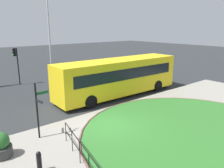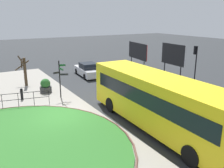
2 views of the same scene
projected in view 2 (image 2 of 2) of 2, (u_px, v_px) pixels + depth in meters
name	position (u px, v px, depth m)	size (l,w,h in m)	color
ground	(61.00, 116.00, 16.09)	(120.00, 120.00, 0.00)	#282B2D
sidewalk_paving	(35.00, 122.00, 15.24)	(32.00, 8.55, 0.02)	gray
grass_island	(2.00, 155.00, 11.54)	(12.64, 12.64, 0.10)	#2D6B28
grass_kerb_ring	(2.00, 154.00, 11.54)	(12.95, 12.95, 0.11)	brown
signpost_directional	(60.00, 76.00, 19.24)	(0.75, 1.15, 3.06)	black
bollard_foreground	(22.00, 94.00, 19.18)	(0.21, 0.21, 0.93)	black
railing_grass_edge	(10.00, 99.00, 17.38)	(1.18, 5.34, 1.07)	black
bus_yellow	(159.00, 101.00, 13.92)	(11.48, 2.83, 3.12)	yellow
car_near_lane	(88.00, 70.00, 26.72)	(4.69, 2.19, 1.48)	silver
traffic_light_near	(195.00, 57.00, 22.78)	(0.48, 0.31, 3.72)	black
billboard_left	(138.00, 51.00, 32.50)	(4.85, 0.83, 2.98)	black
billboard_right	(173.00, 55.00, 26.19)	(3.52, 0.29, 3.54)	black
planter_near_signpost	(46.00, 86.00, 20.99)	(0.99, 0.99, 1.21)	#383838
street_tree_bare	(24.00, 70.00, 22.75)	(1.39, 1.41, 2.94)	#423323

